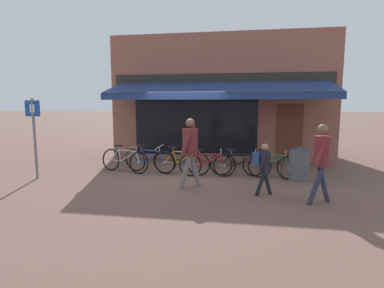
{
  "coord_description": "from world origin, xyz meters",
  "views": [
    {
      "loc": [
        1.75,
        -8.52,
        2.1
      ],
      "look_at": [
        0.48,
        -0.75,
        1.05
      ],
      "focal_mm": 28.0,
      "sensor_mm": 36.0,
      "label": 1
    }
  ],
  "objects_px": {
    "bicycle_silver": "(124,160)",
    "parking_sign": "(34,130)",
    "bicycle_orange": "(181,162)",
    "litter_bin": "(299,163)",
    "bicycle_red": "(207,164)",
    "bicycle_blue": "(149,160)",
    "bicycle_green": "(271,165)",
    "pedestrian_second_adult": "(321,155)",
    "bicycle_black": "(240,164)",
    "pedestrian_adult": "(190,146)",
    "pedestrian_child": "(263,163)"
  },
  "relations": [
    {
      "from": "pedestrian_adult",
      "to": "bicycle_silver",
      "type": "bearing_deg",
      "value": 138.92
    },
    {
      "from": "bicycle_silver",
      "to": "pedestrian_second_adult",
      "type": "bearing_deg",
      "value": -4.98
    },
    {
      "from": "bicycle_red",
      "to": "bicycle_green",
      "type": "xyz_separation_m",
      "value": [
        1.81,
        0.13,
        0.0
      ]
    },
    {
      "from": "bicycle_green",
      "to": "pedestrian_adult",
      "type": "xyz_separation_m",
      "value": [
        -2.1,
        -1.36,
        0.71
      ]
    },
    {
      "from": "bicycle_red",
      "to": "litter_bin",
      "type": "bearing_deg",
      "value": -7.83
    },
    {
      "from": "bicycle_red",
      "to": "litter_bin",
      "type": "height_order",
      "value": "litter_bin"
    },
    {
      "from": "bicycle_blue",
      "to": "bicycle_green",
      "type": "distance_m",
      "value": 3.63
    },
    {
      "from": "litter_bin",
      "to": "parking_sign",
      "type": "xyz_separation_m",
      "value": [
        -7.3,
        -0.97,
        0.91
      ]
    },
    {
      "from": "bicycle_blue",
      "to": "parking_sign",
      "type": "distance_m",
      "value": 3.33
    },
    {
      "from": "bicycle_green",
      "to": "bicycle_blue",
      "type": "bearing_deg",
      "value": -163.41
    },
    {
      "from": "pedestrian_second_adult",
      "to": "pedestrian_child",
      "type": "bearing_deg",
      "value": 150.97
    },
    {
      "from": "bicycle_silver",
      "to": "parking_sign",
      "type": "distance_m",
      "value": 2.66
    },
    {
      "from": "pedestrian_second_adult",
      "to": "parking_sign",
      "type": "xyz_separation_m",
      "value": [
        -7.38,
        0.99,
        0.35
      ]
    },
    {
      "from": "parking_sign",
      "to": "bicycle_black",
      "type": "bearing_deg",
      "value": 11.31
    },
    {
      "from": "bicycle_silver",
      "to": "bicycle_green",
      "type": "distance_m",
      "value": 4.42
    },
    {
      "from": "bicycle_green",
      "to": "parking_sign",
      "type": "distance_m",
      "value": 6.75
    },
    {
      "from": "bicycle_orange",
      "to": "litter_bin",
      "type": "bearing_deg",
      "value": 2.35
    },
    {
      "from": "pedestrian_child",
      "to": "pedestrian_second_adult",
      "type": "bearing_deg",
      "value": -22.22
    },
    {
      "from": "bicycle_orange",
      "to": "pedestrian_child",
      "type": "xyz_separation_m",
      "value": [
        2.26,
        -1.7,
        0.37
      ]
    },
    {
      "from": "bicycle_silver",
      "to": "bicycle_black",
      "type": "bearing_deg",
      "value": 16.97
    },
    {
      "from": "bicycle_green",
      "to": "pedestrian_second_adult",
      "type": "xyz_separation_m",
      "value": [
        0.81,
        -2.14,
        0.68
      ]
    },
    {
      "from": "bicycle_blue",
      "to": "bicycle_silver",
      "type": "bearing_deg",
      "value": -165.13
    },
    {
      "from": "bicycle_orange",
      "to": "litter_bin",
      "type": "relative_size",
      "value": 1.83
    },
    {
      "from": "bicycle_blue",
      "to": "bicycle_green",
      "type": "bearing_deg",
      "value": 12.28
    },
    {
      "from": "bicycle_silver",
      "to": "bicycle_black",
      "type": "distance_m",
      "value": 3.55
    },
    {
      "from": "parking_sign",
      "to": "pedestrian_adult",
      "type": "bearing_deg",
      "value": -2.82
    },
    {
      "from": "bicycle_green",
      "to": "parking_sign",
      "type": "height_order",
      "value": "parking_sign"
    },
    {
      "from": "bicycle_black",
      "to": "bicycle_green",
      "type": "relative_size",
      "value": 1.09
    },
    {
      "from": "pedestrian_adult",
      "to": "pedestrian_second_adult",
      "type": "relative_size",
      "value": 1.04
    },
    {
      "from": "bicycle_silver",
      "to": "bicycle_orange",
      "type": "height_order",
      "value": "bicycle_orange"
    },
    {
      "from": "bicycle_silver",
      "to": "parking_sign",
      "type": "bearing_deg",
      "value": -133.76
    },
    {
      "from": "bicycle_silver",
      "to": "bicycle_blue",
      "type": "relative_size",
      "value": 1.01
    },
    {
      "from": "bicycle_black",
      "to": "litter_bin",
      "type": "xyz_separation_m",
      "value": [
        1.61,
        -0.17,
        0.12
      ]
    },
    {
      "from": "bicycle_blue",
      "to": "bicycle_orange",
      "type": "height_order",
      "value": "bicycle_blue"
    },
    {
      "from": "pedestrian_adult",
      "to": "litter_bin",
      "type": "height_order",
      "value": "pedestrian_adult"
    },
    {
      "from": "bicycle_silver",
      "to": "pedestrian_second_adult",
      "type": "xyz_separation_m",
      "value": [
        5.23,
        -2.17,
        0.67
      ]
    },
    {
      "from": "bicycle_black",
      "to": "pedestrian_second_adult",
      "type": "bearing_deg",
      "value": -47.96
    },
    {
      "from": "bicycle_blue",
      "to": "bicycle_red",
      "type": "distance_m",
      "value": 1.83
    },
    {
      "from": "bicycle_blue",
      "to": "pedestrian_second_adult",
      "type": "distance_m",
      "value": 4.99
    },
    {
      "from": "pedestrian_second_adult",
      "to": "litter_bin",
      "type": "height_order",
      "value": "pedestrian_second_adult"
    },
    {
      "from": "bicycle_black",
      "to": "pedestrian_adult",
      "type": "bearing_deg",
      "value": -128.4
    },
    {
      "from": "pedestrian_child",
      "to": "parking_sign",
      "type": "distance_m",
      "value": 6.29
    },
    {
      "from": "pedestrian_adult",
      "to": "pedestrian_child",
      "type": "height_order",
      "value": "pedestrian_adult"
    },
    {
      "from": "bicycle_silver",
      "to": "parking_sign",
      "type": "xyz_separation_m",
      "value": [
        -2.15,
        -1.18,
        1.02
      ]
    },
    {
      "from": "bicycle_green",
      "to": "pedestrian_adult",
      "type": "distance_m",
      "value": 2.6
    },
    {
      "from": "bicycle_silver",
      "to": "parking_sign",
      "type": "relative_size",
      "value": 0.77
    },
    {
      "from": "bicycle_red",
      "to": "bicycle_blue",
      "type": "bearing_deg",
      "value": 167.42
    },
    {
      "from": "bicycle_silver",
      "to": "bicycle_orange",
      "type": "distance_m",
      "value": 1.82
    },
    {
      "from": "pedestrian_child",
      "to": "bicycle_silver",
      "type": "bearing_deg",
      "value": 153.72
    },
    {
      "from": "pedestrian_child",
      "to": "pedestrian_second_adult",
      "type": "distance_m",
      "value": 1.26
    }
  ]
}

